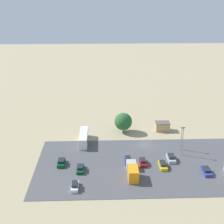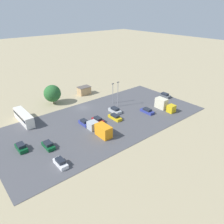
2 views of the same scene
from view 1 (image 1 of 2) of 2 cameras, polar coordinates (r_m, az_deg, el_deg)
ground_plane at (r=98.97m, az=6.04°, el=-6.00°), size 400.00×400.00×0.00m
parking_lot_surface at (r=88.71m, az=7.07°, el=-9.49°), size 63.48×30.49×0.08m
shed_building at (r=108.94m, az=9.19°, el=-2.61°), size 4.94×3.38×3.08m
bus at (r=99.48m, az=-5.20°, el=-4.63°), size 2.51×10.75×3.28m
parked_car_0 at (r=85.33m, az=-5.81°, el=-10.26°), size 1.90×4.33×1.51m
parked_car_2 at (r=78.64m, az=-6.81°, el=-13.30°), size 1.71×4.21×1.64m
parked_car_3 at (r=87.65m, az=16.87°, el=-10.27°), size 1.95×4.74×1.42m
parked_car_4 at (r=88.67m, az=-9.26°, el=-9.09°), size 1.95×4.25×1.65m
parked_car_5 at (r=87.59m, az=9.26°, el=-9.55°), size 1.82×4.77×1.49m
parked_car_6 at (r=88.84m, az=2.94°, el=-8.77°), size 1.72×4.09×1.58m
parked_car_7 at (r=88.23m, az=5.66°, el=-9.09°), size 1.76×4.34×1.56m
parked_car_8 at (r=91.28m, az=10.75°, el=-8.26°), size 1.98×4.71×1.62m
parked_truck_1 at (r=82.38m, az=3.77°, el=-10.76°), size 2.57×8.65×3.22m
tree_near_shed at (r=105.54m, az=2.07°, el=-1.77°), size 5.98×5.98×6.86m
light_pole_lot_centre at (r=92.63m, az=12.79°, el=-5.02°), size 0.90×0.28×8.91m
light_pole_lot_edge at (r=95.92m, az=12.57°, el=-4.56°), size 0.90×0.28×7.40m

